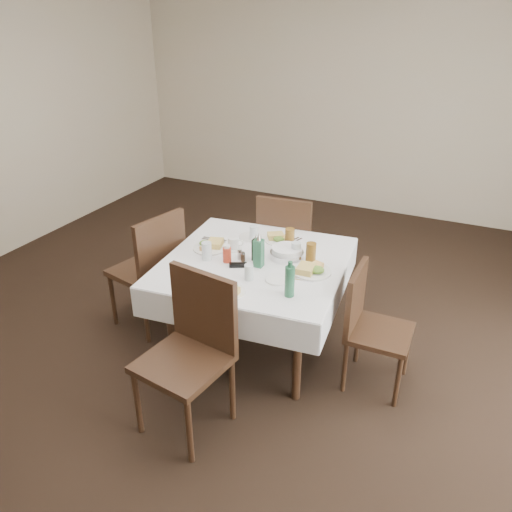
# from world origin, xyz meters

# --- Properties ---
(ground_plane) EXTENTS (7.00, 7.00, 0.00)m
(ground_plane) POSITION_xyz_m (0.00, 0.00, 0.00)
(ground_plane) COLOR black
(room_shell) EXTENTS (6.04, 7.04, 2.80)m
(room_shell) POSITION_xyz_m (0.00, 0.00, 1.71)
(room_shell) COLOR beige
(room_shell) RESTS_ON ground
(dining_table) EXTENTS (1.41, 1.41, 0.76)m
(dining_table) POSITION_xyz_m (0.17, 0.13, 0.68)
(dining_table) COLOR black
(dining_table) RESTS_ON ground
(chair_north) EXTENTS (0.51, 0.51, 1.01)m
(chair_north) POSITION_xyz_m (0.11, 0.92, 0.57)
(chair_north) COLOR black
(chair_north) RESTS_ON ground
(chair_south) EXTENTS (0.55, 0.55, 1.02)m
(chair_south) POSITION_xyz_m (0.15, -0.71, 0.58)
(chair_south) COLOR black
(chair_south) RESTS_ON ground
(chair_east) EXTENTS (0.42, 0.42, 0.88)m
(chair_east) POSITION_xyz_m (1.05, 0.10, 0.50)
(chair_east) COLOR black
(chair_east) RESTS_ON ground
(chair_west) EXTENTS (0.58, 0.58, 1.02)m
(chair_west) POSITION_xyz_m (-0.68, 0.04, 0.58)
(chair_west) COLOR black
(chair_west) RESTS_ON ground
(meal_north) EXTENTS (0.24, 0.24, 0.05)m
(meal_north) POSITION_xyz_m (0.20, 0.52, 0.78)
(meal_north) COLOR white
(meal_north) RESTS_ON dining_table
(meal_south) EXTENTS (0.25, 0.25, 0.05)m
(meal_south) POSITION_xyz_m (0.21, -0.36, 0.78)
(meal_south) COLOR white
(meal_south) RESTS_ON dining_table
(meal_east) EXTENTS (0.27, 0.27, 0.06)m
(meal_east) POSITION_xyz_m (0.61, 0.13, 0.79)
(meal_east) COLOR white
(meal_east) RESTS_ON dining_table
(meal_west) EXTENTS (0.26, 0.26, 0.06)m
(meal_west) POSITION_xyz_m (-0.22, 0.17, 0.78)
(meal_west) COLOR white
(meal_west) RESTS_ON dining_table
(side_plate_a) EXTENTS (0.18, 0.18, 0.01)m
(side_plate_a) POSITION_xyz_m (-0.03, 0.48, 0.77)
(side_plate_a) COLOR white
(side_plate_a) RESTS_ON dining_table
(side_plate_b) EXTENTS (0.17, 0.17, 0.01)m
(side_plate_b) POSITION_xyz_m (0.44, -0.07, 0.77)
(side_plate_b) COLOR white
(side_plate_b) RESTS_ON dining_table
(water_n) EXTENTS (0.07, 0.07, 0.13)m
(water_n) POSITION_xyz_m (0.02, 0.44, 0.83)
(water_n) COLOR silver
(water_n) RESTS_ON dining_table
(water_s) EXTENTS (0.06, 0.06, 0.11)m
(water_s) POSITION_xyz_m (0.26, -0.14, 0.82)
(water_s) COLOR silver
(water_s) RESTS_ON dining_table
(water_e) EXTENTS (0.07, 0.07, 0.13)m
(water_e) POSITION_xyz_m (0.43, 0.29, 0.83)
(water_e) COLOR silver
(water_e) RESTS_ON dining_table
(water_w) EXTENTS (0.07, 0.07, 0.13)m
(water_w) POSITION_xyz_m (-0.15, 0.00, 0.83)
(water_w) COLOR silver
(water_w) RESTS_ON dining_table
(iced_tea_a) EXTENTS (0.07, 0.07, 0.15)m
(iced_tea_a) POSITION_xyz_m (0.32, 0.45, 0.84)
(iced_tea_a) COLOR brown
(iced_tea_a) RESTS_ON dining_table
(iced_tea_b) EXTENTS (0.07, 0.07, 0.15)m
(iced_tea_b) POSITION_xyz_m (0.55, 0.28, 0.84)
(iced_tea_b) COLOR brown
(iced_tea_b) RESTS_ON dining_table
(bread_basket) EXTENTS (0.25, 0.25, 0.08)m
(bread_basket) POSITION_xyz_m (0.36, 0.28, 0.80)
(bread_basket) COLOR silver
(bread_basket) RESTS_ON dining_table
(oil_cruet_dark) EXTENTS (0.05, 0.05, 0.21)m
(oil_cruet_dark) POSITION_xyz_m (0.18, 0.14, 0.85)
(oil_cruet_dark) COLOR black
(oil_cruet_dark) RESTS_ON dining_table
(oil_cruet_green) EXTENTS (0.06, 0.06, 0.26)m
(oil_cruet_green) POSITION_xyz_m (0.24, 0.06, 0.87)
(oil_cruet_green) COLOR #245D3E
(oil_cruet_green) RESTS_ON dining_table
(ketchup_bottle) EXTENTS (0.06, 0.06, 0.13)m
(ketchup_bottle) POSITION_xyz_m (-0.00, 0.03, 0.82)
(ketchup_bottle) COLOR #B2321C
(ketchup_bottle) RESTS_ON dining_table
(salt_shaker) EXTENTS (0.03, 0.03, 0.07)m
(salt_shaker) POSITION_xyz_m (0.07, 0.10, 0.80)
(salt_shaker) COLOR white
(salt_shaker) RESTS_ON dining_table
(pepper_shaker) EXTENTS (0.03, 0.03, 0.07)m
(pepper_shaker) POSITION_xyz_m (0.10, 0.09, 0.80)
(pepper_shaker) COLOR #3C291A
(pepper_shaker) RESTS_ON dining_table
(coffee_mug) EXTENTS (0.14, 0.13, 0.10)m
(coffee_mug) POSITION_xyz_m (-0.05, 0.23, 0.81)
(coffee_mug) COLOR white
(coffee_mug) RESTS_ON dining_table
(sunglasses) EXTENTS (0.13, 0.09, 0.03)m
(sunglasses) POSITION_xyz_m (0.11, -0.01, 0.78)
(sunglasses) COLOR black
(sunglasses) RESTS_ON dining_table
(green_bottle) EXTENTS (0.06, 0.06, 0.24)m
(green_bottle) POSITION_xyz_m (0.58, -0.22, 0.87)
(green_bottle) COLOR #245D3E
(green_bottle) RESTS_ON dining_table
(sugar_caddy) EXTENTS (0.11, 0.08, 0.05)m
(sugar_caddy) POSITION_xyz_m (0.50, 0.08, 0.79)
(sugar_caddy) COLOR white
(sugar_caddy) RESTS_ON dining_table
(cutlery_n) EXTENTS (0.09, 0.19, 0.01)m
(cutlery_n) POSITION_xyz_m (0.31, 0.55, 0.77)
(cutlery_n) COLOR silver
(cutlery_n) RESTS_ON dining_table
(cutlery_s) EXTENTS (0.09, 0.17, 0.01)m
(cutlery_s) POSITION_xyz_m (0.02, -0.29, 0.77)
(cutlery_s) COLOR silver
(cutlery_s) RESTS_ON dining_table
(cutlery_e) EXTENTS (0.16, 0.06, 0.01)m
(cutlery_e) POSITION_xyz_m (0.59, 0.00, 0.77)
(cutlery_e) COLOR silver
(cutlery_e) RESTS_ON dining_table
(cutlery_w) EXTENTS (0.21, 0.06, 0.01)m
(cutlery_w) POSITION_xyz_m (-0.27, 0.31, 0.77)
(cutlery_w) COLOR silver
(cutlery_w) RESTS_ON dining_table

